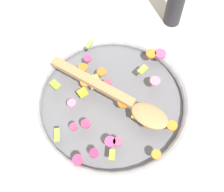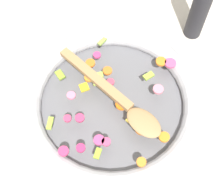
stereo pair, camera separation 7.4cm
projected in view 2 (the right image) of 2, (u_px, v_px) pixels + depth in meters
name	position (u px, v px, depth m)	size (l,w,h in m)	color
ground_plane	(112.00, 105.00, 0.79)	(4.00, 4.00, 0.00)	beige
skillet	(112.00, 101.00, 0.77)	(0.45, 0.45, 0.05)	slate
chopped_vegetables	(113.00, 99.00, 0.73)	(0.38, 0.32, 0.01)	orange
wooden_spoon	(119.00, 99.00, 0.72)	(0.06, 0.32, 0.01)	#A87F51
pepper_mill	(201.00, 5.00, 0.80)	(0.05, 0.05, 0.23)	#232328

